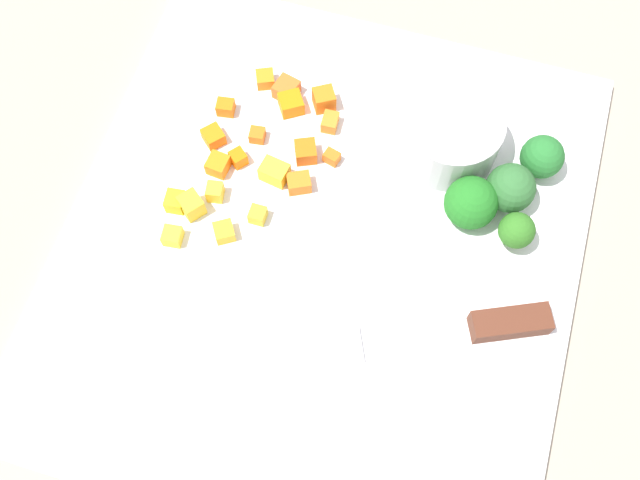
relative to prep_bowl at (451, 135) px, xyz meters
name	(u,v)px	position (x,y,z in m)	size (l,w,h in m)	color
ground_plane	(320,251)	(0.11, -0.07, -0.03)	(4.00, 4.00, 0.00)	gray
cutting_board	(320,248)	(0.11, -0.07, -0.03)	(0.43, 0.39, 0.01)	white
prep_bowl	(451,135)	(0.00, 0.00, 0.00)	(0.08, 0.08, 0.04)	#B9BABA
chef_knife	(411,337)	(0.16, 0.01, -0.02)	(0.14, 0.28, 0.02)	silver
carrot_dice_0	(299,183)	(0.07, -0.11, -0.02)	(0.01, 0.02, 0.01)	orange
carrot_dice_1	(306,152)	(0.04, -0.11, -0.01)	(0.02, 0.02, 0.02)	orange
carrot_dice_2	(226,107)	(0.02, -0.18, -0.02)	(0.01, 0.01, 0.01)	orange
carrot_dice_3	(265,79)	(-0.02, -0.16, -0.02)	(0.01, 0.01, 0.01)	orange
carrot_dice_4	(291,104)	(0.00, -0.13, -0.01)	(0.02, 0.02, 0.01)	orange
carrot_dice_5	(330,122)	(0.01, -0.10, -0.02)	(0.01, 0.02, 0.01)	orange
carrot_dice_6	(324,99)	(-0.01, -0.11, -0.01)	(0.02, 0.02, 0.02)	orange
carrot_dice_7	(213,137)	(0.05, -0.18, -0.02)	(0.02, 0.02, 0.01)	orange
carrot_dice_8	(218,165)	(0.07, -0.17, -0.01)	(0.02, 0.02, 0.01)	orange
carrot_dice_9	(286,89)	(-0.01, -0.14, -0.01)	(0.02, 0.02, 0.01)	orange
carrot_dice_10	(238,158)	(0.06, -0.16, -0.02)	(0.01, 0.01, 0.01)	orange
carrot_dice_11	(257,135)	(0.03, -0.15, -0.02)	(0.01, 0.01, 0.01)	orange
carrot_dice_12	(332,157)	(0.04, -0.09, -0.02)	(0.01, 0.01, 0.01)	orange
pepper_dice_0	(172,236)	(0.14, -0.18, -0.02)	(0.01, 0.01, 0.01)	yellow
pepper_dice_1	(215,192)	(0.09, -0.17, -0.01)	(0.01, 0.01, 0.01)	yellow
pepper_dice_2	(175,203)	(0.11, -0.19, -0.01)	(0.02, 0.01, 0.01)	yellow
pepper_dice_3	(224,232)	(0.12, -0.15, -0.02)	(0.02, 0.01, 0.01)	yellow
pepper_dice_4	(274,172)	(0.06, -0.13, -0.01)	(0.02, 0.02, 0.02)	yellow
pepper_dice_5	(258,215)	(0.10, -0.13, -0.02)	(0.01, 0.01, 0.01)	yellow
pepper_dice_6	(190,209)	(0.11, -0.18, -0.01)	(0.02, 0.02, 0.02)	yellow
broccoli_floret_0	(542,157)	(0.00, 0.07, 0.00)	(0.03, 0.03, 0.04)	#98B162
broccoli_floret_1	(471,203)	(0.05, 0.03, 0.00)	(0.04, 0.04, 0.04)	#82B054
broccoli_floret_2	(516,231)	(0.07, 0.07, 0.00)	(0.03, 0.03, 0.03)	#8CAE66
broccoli_floret_3	(510,188)	(0.03, 0.05, 0.00)	(0.04, 0.04, 0.04)	#98BF57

